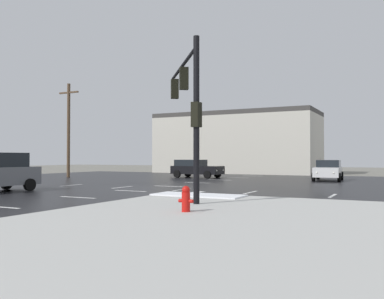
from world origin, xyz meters
TOP-DOWN VIEW (x-y plane):
  - ground_plane at (0.00, 0.00)m, footprint 120.00×120.00m
  - road_asphalt at (0.00, 0.00)m, footprint 44.00×44.00m
  - sidewalk_corner at (12.00, -12.00)m, footprint 18.00×18.00m
  - snow_strip_curbside at (5.00, -4.00)m, footprint 4.00×1.60m
  - lane_markings at (1.20, -1.38)m, footprint 36.15×36.15m
  - traffic_signal_mast at (5.28, -5.49)m, footprint 3.90×5.03m
  - fire_hydrant at (6.99, -8.91)m, footprint 0.48×0.26m
  - strip_building_background at (-4.24, 25.03)m, footprint 18.22×8.00m
  - sedan_black at (-3.35, 12.44)m, footprint 4.64×2.30m
  - sedan_white at (7.78, 13.09)m, footprint 2.27×4.63m
  - utility_pole_far at (-13.93, 7.98)m, footprint 2.20×0.28m

SIDE VIEW (x-z plane):
  - ground_plane at x=0.00m, z-range 0.00..0.00m
  - road_asphalt at x=0.00m, z-range 0.00..0.02m
  - lane_markings at x=1.20m, z-range 0.02..0.03m
  - sidewalk_corner at x=12.00m, z-range 0.00..0.14m
  - snow_strip_curbside at x=5.00m, z-range 0.14..0.20m
  - fire_hydrant at x=6.99m, z-range 0.14..0.93m
  - sedan_black at x=-3.35m, z-range 0.06..1.64m
  - sedan_white at x=7.78m, z-range 0.06..1.64m
  - strip_building_background at x=-4.24m, z-range 0.00..6.92m
  - traffic_signal_mast at x=5.28m, z-range 1.19..7.24m
  - utility_pole_far at x=-13.93m, z-range 0.21..8.68m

